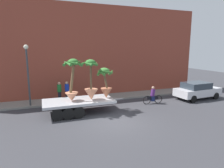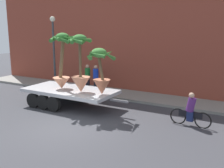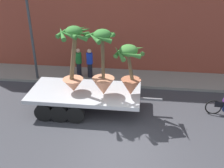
{
  "view_description": "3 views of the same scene",
  "coord_description": "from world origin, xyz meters",
  "px_view_note": "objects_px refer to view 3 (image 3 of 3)",
  "views": [
    {
      "loc": [
        -4.3,
        -11.12,
        4.66
      ],
      "look_at": [
        0.74,
        2.66,
        1.99
      ],
      "focal_mm": 31.01,
      "sensor_mm": 36.0,
      "label": 1
    },
    {
      "loc": [
        7.03,
        -8.63,
        4.3
      ],
      "look_at": [
        0.12,
        3.65,
        1.28
      ],
      "focal_mm": 42.89,
      "sensor_mm": 36.0,
      "label": 2
    },
    {
      "loc": [
        0.58,
        -7.65,
        6.59
      ],
      "look_at": [
        -0.68,
        2.91,
        1.24
      ],
      "focal_mm": 41.39,
      "sensor_mm": 36.0,
      "label": 3
    }
  ],
  "objects_px": {
    "potted_palm_middle": "(73,60)",
    "potted_palm_front": "(130,71)",
    "potted_palm_rear": "(103,69)",
    "pedestrian_near_gate": "(79,62)",
    "street_lamp": "(30,25)",
    "pedestrian_far_left": "(90,63)",
    "flatbed_trailer": "(80,95)"
  },
  "relations": [
    {
      "from": "potted_palm_middle",
      "to": "potted_palm_front",
      "type": "distance_m",
      "value": 2.49
    },
    {
      "from": "potted_palm_rear",
      "to": "potted_palm_middle",
      "type": "distance_m",
      "value": 1.35
    },
    {
      "from": "potted_palm_front",
      "to": "pedestrian_near_gate",
      "type": "height_order",
      "value": "potted_palm_front"
    },
    {
      "from": "potted_palm_rear",
      "to": "street_lamp",
      "type": "bearing_deg",
      "value": 145.72
    },
    {
      "from": "potted_palm_front",
      "to": "pedestrian_far_left",
      "type": "bearing_deg",
      "value": 126.3
    },
    {
      "from": "flatbed_trailer",
      "to": "potted_palm_rear",
      "type": "height_order",
      "value": "potted_palm_rear"
    },
    {
      "from": "potted_palm_front",
      "to": "street_lamp",
      "type": "distance_m",
      "value": 6.26
    },
    {
      "from": "potted_palm_front",
      "to": "street_lamp",
      "type": "relative_size",
      "value": 0.48
    },
    {
      "from": "pedestrian_near_gate",
      "to": "street_lamp",
      "type": "bearing_deg",
      "value": -167.47
    },
    {
      "from": "potted_palm_middle",
      "to": "pedestrian_near_gate",
      "type": "distance_m",
      "value": 3.68
    },
    {
      "from": "potted_palm_front",
      "to": "street_lamp",
      "type": "xyz_separation_m",
      "value": [
        -5.47,
        2.83,
        1.12
      ]
    },
    {
      "from": "street_lamp",
      "to": "pedestrian_far_left",
      "type": "bearing_deg",
      "value": 9.98
    },
    {
      "from": "potted_palm_front",
      "to": "pedestrian_near_gate",
      "type": "relative_size",
      "value": 1.35
    },
    {
      "from": "pedestrian_near_gate",
      "to": "flatbed_trailer",
      "type": "bearing_deg",
      "value": -75.76
    },
    {
      "from": "potted_palm_rear",
      "to": "potted_palm_middle",
      "type": "xyz_separation_m",
      "value": [
        -1.31,
        0.14,
        0.28
      ]
    },
    {
      "from": "pedestrian_far_left",
      "to": "pedestrian_near_gate",
      "type": "bearing_deg",
      "value": -179.63
    },
    {
      "from": "potted_palm_middle",
      "to": "street_lamp",
      "type": "bearing_deg",
      "value": 137.05
    },
    {
      "from": "potted_palm_middle",
      "to": "pedestrian_near_gate",
      "type": "relative_size",
      "value": 1.76
    },
    {
      "from": "pedestrian_far_left",
      "to": "street_lamp",
      "type": "bearing_deg",
      "value": -170.02
    },
    {
      "from": "potted_palm_rear",
      "to": "street_lamp",
      "type": "height_order",
      "value": "street_lamp"
    },
    {
      "from": "potted_palm_front",
      "to": "pedestrian_far_left",
      "type": "distance_m",
      "value": 4.3
    },
    {
      "from": "pedestrian_far_left",
      "to": "street_lamp",
      "type": "relative_size",
      "value": 0.35
    },
    {
      "from": "pedestrian_far_left",
      "to": "potted_palm_front",
      "type": "bearing_deg",
      "value": -53.7
    },
    {
      "from": "flatbed_trailer",
      "to": "potted_palm_rear",
      "type": "distance_m",
      "value": 1.85
    },
    {
      "from": "potted_palm_rear",
      "to": "potted_palm_front",
      "type": "relative_size",
      "value": 1.28
    },
    {
      "from": "flatbed_trailer",
      "to": "pedestrian_far_left",
      "type": "height_order",
      "value": "pedestrian_far_left"
    },
    {
      "from": "potted_palm_rear",
      "to": "potted_palm_middle",
      "type": "height_order",
      "value": "potted_palm_middle"
    },
    {
      "from": "flatbed_trailer",
      "to": "pedestrian_near_gate",
      "type": "height_order",
      "value": "pedestrian_near_gate"
    },
    {
      "from": "potted_palm_rear",
      "to": "pedestrian_near_gate",
      "type": "xyz_separation_m",
      "value": [
        -1.96,
        3.47,
        -1.16
      ]
    },
    {
      "from": "flatbed_trailer",
      "to": "pedestrian_near_gate",
      "type": "xyz_separation_m",
      "value": [
        -0.82,
        3.25,
        0.29
      ]
    },
    {
      "from": "potted_palm_rear",
      "to": "pedestrian_far_left",
      "type": "relative_size",
      "value": 1.73
    },
    {
      "from": "pedestrian_near_gate",
      "to": "pedestrian_far_left",
      "type": "height_order",
      "value": "same"
    }
  ]
}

